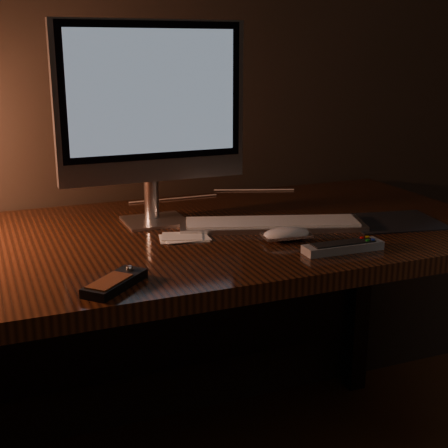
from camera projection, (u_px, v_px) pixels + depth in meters
name	position (u px, v px, depth m)	size (l,w,h in m)	color
desk	(172.00, 274.00, 1.59)	(1.60, 0.75, 0.75)	#3E1C0E
monitor	(152.00, 106.00, 1.50)	(0.47, 0.14, 0.49)	silver
keyboard	(272.00, 224.00, 1.54)	(0.45, 0.13, 0.02)	silver
mousepad	(392.00, 222.00, 1.58)	(0.23, 0.19, 0.00)	black
mouse	(286.00, 236.00, 1.43)	(0.11, 0.06, 0.02)	white
media_remote	(115.00, 282.00, 1.15)	(0.14, 0.14, 0.03)	black
tv_remote	(343.00, 247.00, 1.35)	(0.18, 0.05, 0.02)	gray
papers	(184.00, 238.00, 1.44)	(0.11, 0.08, 0.01)	white
cable	(216.00, 195.00, 1.87)	(0.00, 0.00, 0.52)	white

